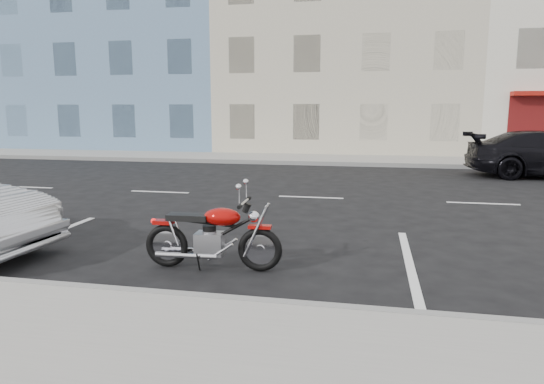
{
  "coord_description": "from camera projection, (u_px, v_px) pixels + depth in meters",
  "views": [
    {
      "loc": [
        -0.59,
        -11.74,
        2.13
      ],
      "look_at": [
        -2.16,
        -4.03,
        0.8
      ],
      "focal_mm": 32.0,
      "sensor_mm": 36.0,
      "label": 1
    }
  ],
  "objects": [
    {
      "name": "ground",
      "position": [
        394.0,
        200.0,
        11.58
      ],
      "size": [
        120.0,
        120.0,
        0.0
      ],
      "primitive_type": "plane",
      "color": "black",
      "rests_on": "ground"
    },
    {
      "name": "curb_far",
      "position": [
        257.0,
        162.0,
        19.31
      ],
      "size": [
        80.0,
        0.12,
        0.16
      ],
      "primitive_type": "cube",
      "color": "gray",
      "rests_on": "ground"
    },
    {
      "name": "bldg_blue",
      "position": [
        146.0,
        36.0,
        29.0
      ],
      "size": [
        12.0,
        12.0,
        13.0
      ],
      "primitive_type": "cube",
      "color": "#5E7FA2",
      "rests_on": "ground"
    },
    {
      "name": "sidewalk_far",
      "position": [
        266.0,
        158.0,
        20.96
      ],
      "size": [
        80.0,
        3.4,
        0.15
      ],
      "primitive_type": "cube",
      "color": "gray",
      "rests_on": "ground"
    },
    {
      "name": "bldg_cream",
      "position": [
        348.0,
        44.0,
        26.76
      ],
      "size": [
        12.0,
        12.0,
        11.5
      ],
      "primitive_type": "cube",
      "color": "#BCB39A",
      "rests_on": "ground"
    },
    {
      "name": "motorcycle",
      "position": [
        262.0,
        240.0,
        6.42
      ],
      "size": [
        1.9,
        0.63,
        0.95
      ],
      "rotation": [
        0.0,
        0.0,
        0.05
      ],
      "color": "black",
      "rests_on": "ground"
    }
  ]
}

